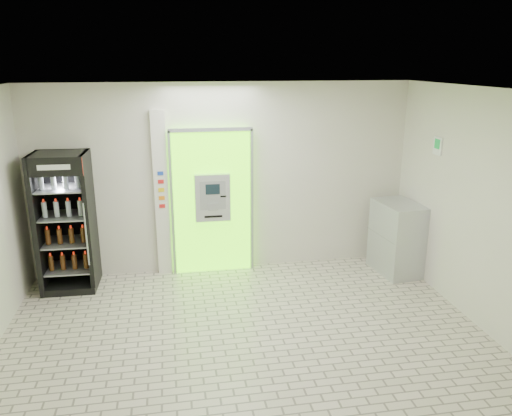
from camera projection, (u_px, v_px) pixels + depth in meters
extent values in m
plane|color=beige|center=(249.00, 348.00, 5.97)|extent=(6.00, 6.00, 0.00)
plane|color=silver|center=(224.00, 179.00, 7.90)|extent=(6.00, 0.00, 6.00)
plane|color=silver|center=(311.00, 355.00, 3.18)|extent=(6.00, 0.00, 6.00)
plane|color=silver|center=(493.00, 216.00, 6.04)|extent=(0.00, 5.00, 5.00)
plane|color=white|center=(248.00, 91.00, 5.11)|extent=(6.00, 6.00, 0.00)
cube|color=#62FF0A|center=(212.00, 202.00, 7.90)|extent=(1.20, 0.12, 2.30)
cube|color=gray|center=(211.00, 130.00, 7.51)|extent=(1.28, 0.04, 0.06)
cube|color=gray|center=(172.00, 205.00, 7.73)|extent=(0.04, 0.04, 2.30)
cube|color=gray|center=(252.00, 201.00, 7.94)|extent=(0.04, 0.04, 2.30)
cube|color=black|center=(220.00, 241.00, 8.05)|extent=(0.62, 0.01, 0.67)
cube|color=black|center=(189.00, 151.00, 7.56)|extent=(0.22, 0.01, 0.18)
cube|color=#B2B6BB|center=(213.00, 198.00, 7.77)|extent=(0.55, 0.12, 0.75)
cube|color=black|center=(213.00, 189.00, 7.66)|extent=(0.22, 0.01, 0.16)
cube|color=gray|center=(213.00, 207.00, 7.74)|extent=(0.16, 0.01, 0.12)
cube|color=black|center=(223.00, 196.00, 7.73)|extent=(0.09, 0.01, 0.02)
cube|color=black|center=(213.00, 217.00, 7.79)|extent=(0.28, 0.01, 0.03)
cube|color=silver|center=(162.00, 195.00, 7.75)|extent=(0.22, 0.10, 2.60)
cube|color=#193FB2|center=(160.00, 173.00, 7.60)|extent=(0.09, 0.01, 0.06)
cube|color=red|center=(161.00, 182.00, 7.63)|extent=(0.09, 0.01, 0.06)
cube|color=yellow|center=(161.00, 190.00, 7.67)|extent=(0.09, 0.01, 0.06)
cube|color=orange|center=(162.00, 198.00, 7.71)|extent=(0.09, 0.01, 0.06)
cube|color=red|center=(162.00, 206.00, 7.74)|extent=(0.09, 0.01, 0.06)
cube|color=black|center=(66.00, 222.00, 7.30)|extent=(0.79, 0.72, 2.05)
cube|color=black|center=(70.00, 216.00, 7.61)|extent=(0.77, 0.07, 2.05)
cube|color=red|center=(54.00, 167.00, 6.72)|extent=(0.75, 0.03, 0.25)
cube|color=white|center=(54.00, 167.00, 6.72)|extent=(0.43, 0.02, 0.07)
cube|color=black|center=(73.00, 283.00, 7.58)|extent=(0.79, 0.72, 0.10)
cylinder|color=gray|center=(86.00, 235.00, 7.03)|extent=(0.02, 0.02, 0.92)
cube|color=gray|center=(71.00, 268.00, 7.51)|extent=(0.66, 0.61, 0.02)
cube|color=gray|center=(68.00, 242.00, 7.39)|extent=(0.66, 0.61, 0.02)
cube|color=gray|center=(65.00, 216.00, 7.27)|extent=(0.66, 0.61, 0.02)
cube|color=gray|center=(62.00, 188.00, 7.16)|extent=(0.66, 0.61, 0.02)
cube|color=#B2B6BB|center=(397.00, 238.00, 7.98)|extent=(0.67, 0.92, 1.15)
cube|color=gray|center=(381.00, 235.00, 7.91)|extent=(0.10, 0.84, 0.01)
cube|color=white|center=(438.00, 146.00, 7.18)|extent=(0.02, 0.22, 0.26)
cube|color=#0B832F|center=(437.00, 144.00, 7.17)|extent=(0.00, 0.14, 0.14)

